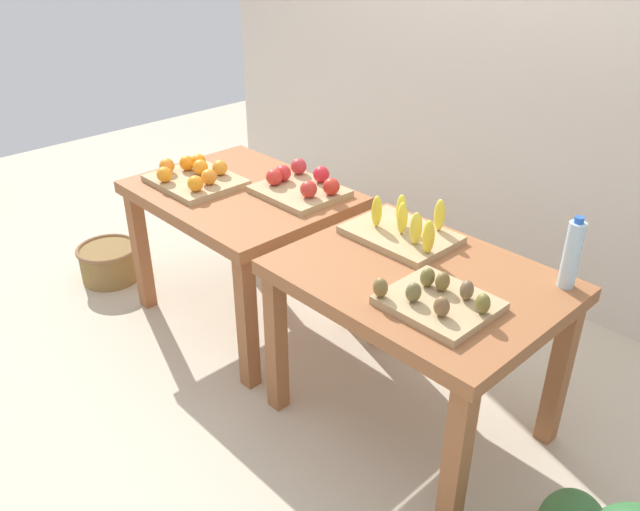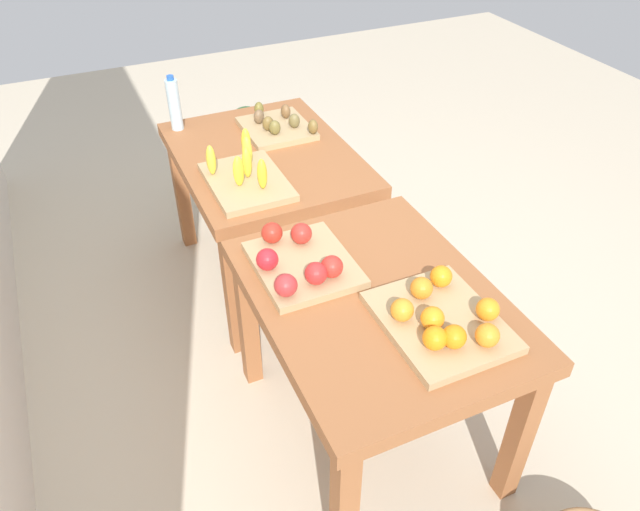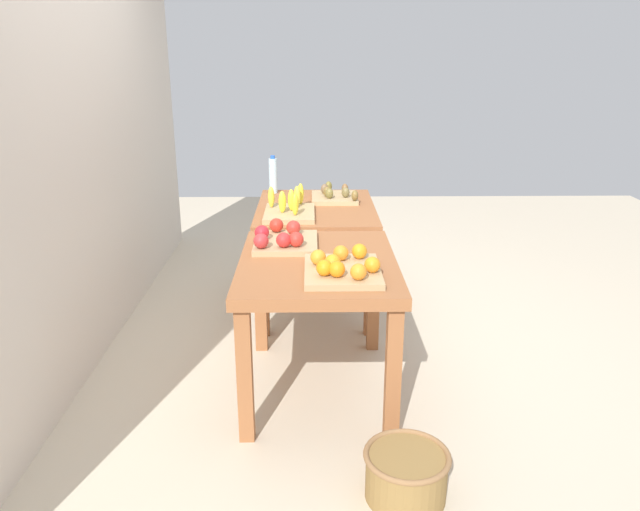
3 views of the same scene
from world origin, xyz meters
name	(u,v)px [view 2 (image 2 of 3)]	position (x,y,z in m)	size (l,w,h in m)	color
ground_plane	(313,339)	(0.00, 0.00, 0.00)	(8.00, 8.00, 0.00)	beige
display_table_left	(375,318)	(-0.56, 0.00, 0.63)	(1.04, 0.80, 0.74)	#975B34
display_table_right	(266,172)	(0.56, 0.00, 0.63)	(1.04, 0.80, 0.74)	#975B34
orange_bin	(442,318)	(-0.78, -0.12, 0.77)	(0.44, 0.36, 0.11)	tan
apple_bin	(300,262)	(-0.32, 0.19, 0.77)	(0.41, 0.36, 0.11)	tan
banana_crate	(245,175)	(0.33, 0.17, 0.78)	(0.44, 0.32, 0.17)	tan
kiwi_bin	(277,126)	(0.75, -0.14, 0.77)	(0.37, 0.32, 0.10)	tan
water_bottle	(174,104)	(0.98, 0.31, 0.87)	(0.06, 0.06, 0.28)	silver
watermelon_pile	(258,159)	(1.47, -0.26, 0.18)	(0.62, 0.68, 0.49)	#376F35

